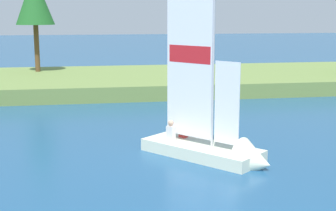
% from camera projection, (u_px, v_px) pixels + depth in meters
% --- Properties ---
extents(shore_bank, '(80.00, 10.89, 0.86)m').
position_uv_depth(shore_bank, '(126.00, 81.00, 31.97)').
color(shore_bank, olive).
rests_on(shore_bank, ground).
extents(sailboat, '(4.23, 4.58, 6.52)m').
position_uv_depth(sailboat, '(221.00, 148.00, 16.25)').
color(sailboat, silver).
rests_on(sailboat, ground).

